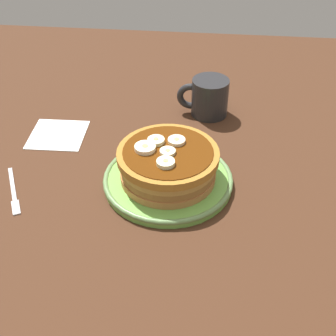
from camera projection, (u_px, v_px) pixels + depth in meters
ground_plane at (168, 190)px, 82.98cm from camera, size 140.00×140.00×3.00cm
plate at (168, 180)px, 81.51cm from camera, size 22.91×22.91×1.65cm
pancake_stack at (168, 163)px, 79.67cm from camera, size 17.49×17.49×5.77cm
banana_slice_0 at (166, 152)px, 77.12cm from camera, size 2.70×2.70×0.78cm
banana_slice_1 at (167, 163)px, 74.56cm from camera, size 3.03×3.03×0.97cm
banana_slice_2 at (177, 141)px, 79.58cm from camera, size 3.04×3.04×0.84cm
banana_slice_3 at (156, 141)px, 79.53cm from camera, size 2.98×2.98×0.91cm
banana_slice_4 at (145, 149)px, 77.46cm from camera, size 3.60×3.60×1.00cm
coffee_mug at (208, 97)px, 98.18cm from camera, size 10.98×7.82×8.08cm
napkin at (58, 134)px, 94.06cm from camera, size 11.31×11.31×0.30cm
fork at (14, 193)px, 79.74cm from camera, size 6.55×12.13×0.50cm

